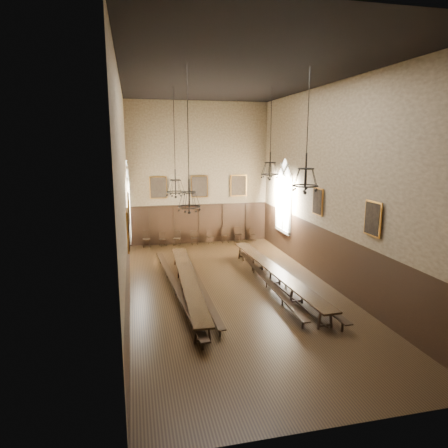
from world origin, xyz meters
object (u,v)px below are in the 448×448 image
object	(u,v)px
chair_4	(210,240)
bench_right_outer	(286,279)
chair_0	(147,242)
chandelier_front_left	(189,197)
chair_3	(194,240)
chair_6	(238,237)
chair_7	(252,237)
table_right	(275,277)
bench_left_outer	(176,289)
chandelier_front_right	(306,178)
chair_5	(225,238)
chair_1	(163,242)
table_left	(188,286)
chandelier_back_right	(270,169)
chandelier_back_left	(175,185)
chair_2	(177,241)
bench_right_inner	(266,282)
bench_left_inner	(200,286)

from	to	relation	value
chair_4	bench_right_outer	bearing A→B (deg)	-84.85
chair_0	chandelier_front_left	bearing A→B (deg)	-83.69
chair_3	chair_6	bearing A→B (deg)	1.03
chair_7	table_right	bearing A→B (deg)	-111.12
bench_left_outer	chair_6	world-z (taller)	chair_6
chair_4	chandelier_front_right	bearing A→B (deg)	-91.10
chair_3	chair_5	distance (m)	2.04
chair_1	chair_5	xyz separation A→B (m)	(4.06, -0.02, 0.03)
table_left	chair_6	size ratio (longest dim) A/B	9.65
chair_3	chair_0	bearing A→B (deg)	177.70
chair_6	chair_7	world-z (taller)	chair_6
chair_7	chandelier_back_right	bearing A→B (deg)	-111.19
chair_6	table_left	bearing A→B (deg)	-106.80
bench_right_outer	chair_4	world-z (taller)	chair_4
chair_6	chair_7	xyz separation A→B (m)	(0.98, 0.01, -0.04)
chair_1	chair_6	bearing A→B (deg)	-14.81
chandelier_back_left	bench_right_outer	bearing A→B (deg)	-31.37
bench_left_outer	chair_5	size ratio (longest dim) A/B	10.47
chair_2	chandelier_back_right	xyz separation A→B (m)	(3.88, -6.46, 4.93)
table_right	chair_6	distance (m)	8.35
chair_2	chair_3	distance (m)	1.12
chair_6	chandelier_back_right	bearing A→B (deg)	-80.40
chair_3	chair_7	bearing A→B (deg)	1.02
bench_left_outer	chair_7	xyz separation A→B (m)	(6.01, 8.57, -0.03)
bench_right_outer	chair_5	xyz separation A→B (m)	(-0.90, 8.51, 0.00)
table_left	chair_1	distance (m)	8.62
chair_1	chandelier_back_right	distance (m)	9.47
chair_5	chandelier_front_right	xyz separation A→B (m)	(0.30, -11.52, 4.88)
chair_4	chair_7	distance (m)	2.87
table_right	chair_6	xyz separation A→B (m)	(0.48, 8.34, -0.09)
chair_3	chair_4	size ratio (longest dim) A/B	1.02
bench_right_inner	chair_4	size ratio (longest dim) A/B	10.40
bench_right_inner	bench_left_inner	bearing A→B (deg)	177.27
chair_0	chandelier_front_right	bearing A→B (deg)	-64.88
bench_left_inner	chandelier_front_right	world-z (taller)	chandelier_front_right
chair_0	chandelier_front_left	size ratio (longest dim) A/B	0.21
table_left	chandelier_front_left	world-z (taller)	chandelier_front_left
bench_left_inner	chair_4	size ratio (longest dim) A/B	10.57
bench_left_inner	chair_2	bearing A→B (deg)	90.42
chair_2	chandelier_back_right	world-z (taller)	chandelier_back_right
bench_left_outer	chair_4	bearing A→B (deg)	69.78
chair_0	chair_1	distance (m)	1.02
table_right	chandelier_back_left	xyz separation A→B (m)	(-4.16, 2.71, 4.03)
bench_right_outer	chandelier_front_right	distance (m)	5.77
bench_left_outer	bench_right_inner	world-z (taller)	bench_left_outer
table_left	chandelier_front_right	bearing A→B (deg)	-36.80
bench_left_inner	chair_5	bearing A→B (deg)	69.78
bench_right_outer	chair_1	size ratio (longest dim) A/B	11.69
chair_4	table_left	bearing A→B (deg)	-114.68
chair_1	chandelier_back_left	xyz separation A→B (m)	(0.30, -5.69, 4.16)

